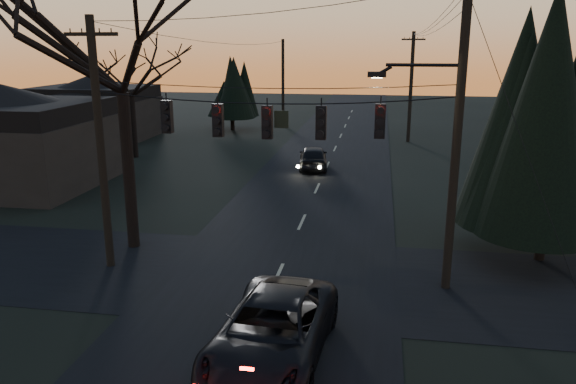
% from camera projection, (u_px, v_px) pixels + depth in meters
% --- Properties ---
extents(main_road, '(8.00, 120.00, 0.02)m').
position_uv_depth(main_road, '(313.00, 198.00, 28.46)').
color(main_road, black).
rests_on(main_road, ground).
extents(cross_road, '(60.00, 7.00, 0.02)m').
position_uv_depth(cross_road, '(277.00, 276.00, 18.92)').
color(cross_road, black).
rests_on(cross_road, ground).
extents(utility_pole_right, '(5.00, 0.30, 10.00)m').
position_uv_depth(utility_pole_right, '(445.00, 288.00, 18.07)').
color(utility_pole_right, black).
rests_on(utility_pole_right, ground).
extents(utility_pole_left, '(1.80, 0.30, 8.50)m').
position_uv_depth(utility_pole_left, '(111.00, 266.00, 19.86)').
color(utility_pole_left, black).
rests_on(utility_pole_left, ground).
extents(utility_pole_far_r, '(1.80, 0.30, 8.50)m').
position_uv_depth(utility_pole_far_r, '(408.00, 142.00, 44.77)').
color(utility_pole_far_r, black).
rests_on(utility_pole_far_r, ground).
extents(utility_pole_far_l, '(0.30, 0.30, 8.00)m').
position_uv_depth(utility_pole_far_l, '(283.00, 125.00, 54.19)').
color(utility_pole_far_l, black).
rests_on(utility_pole_far_l, ground).
extents(span_signal_assembly, '(11.50, 0.44, 1.55)m').
position_uv_depth(span_signal_assembly, '(269.00, 120.00, 17.60)').
color(span_signal_assembly, black).
rests_on(span_signal_assembly, ground).
extents(bare_tree_left, '(9.78, 9.78, 11.81)m').
position_uv_depth(bare_tree_left, '(118.00, 24.00, 19.64)').
color(bare_tree_left, black).
rests_on(bare_tree_left, ground).
extents(evergreen_right, '(4.76, 4.76, 8.38)m').
position_uv_depth(evergreen_right, '(555.00, 129.00, 19.18)').
color(evergreen_right, black).
rests_on(evergreen_right, ground).
extents(bare_tree_dist, '(6.26, 6.26, 8.27)m').
position_uv_depth(bare_tree_dist, '(129.00, 72.00, 37.31)').
color(bare_tree_dist, black).
rests_on(bare_tree_dist, ground).
extents(evergreen_dist, '(3.90, 3.90, 5.86)m').
position_uv_depth(evergreen_dist, '(232.00, 91.00, 50.03)').
color(evergreen_dist, black).
rests_on(evergreen_dist, ground).
extents(house_left_near, '(10.00, 8.00, 5.60)m').
position_uv_depth(house_left_near, '(2.00, 135.00, 30.39)').
color(house_left_near, black).
rests_on(house_left_near, ground).
extents(house_left_far, '(9.00, 7.00, 5.20)m').
position_uv_depth(house_left_far, '(95.00, 106.00, 46.17)').
color(house_left_far, black).
rests_on(house_left_far, ground).
extents(suv_near, '(2.97, 5.74, 1.55)m').
position_uv_depth(suv_near, '(272.00, 331.00, 13.76)').
color(suv_near, black).
rests_on(suv_near, ground).
extents(sedan_oncoming_a, '(2.19, 4.40, 1.44)m').
position_uv_depth(sedan_oncoming_a, '(313.00, 158.00, 34.96)').
color(sedan_oncoming_a, black).
rests_on(sedan_oncoming_a, ground).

